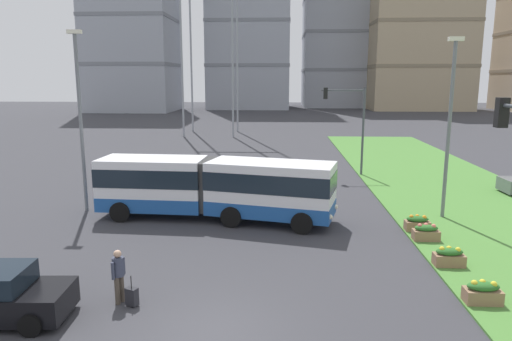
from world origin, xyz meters
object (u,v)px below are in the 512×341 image
object	(u,v)px
streetlight_median	(450,122)
flower_planter_2	(426,232)
pedestrian_crossing	(119,273)
apartment_tower_westcentre	(249,4)
articulated_bus	(215,187)
traffic_light_far_right	(350,117)
apartment_tower_centre	(344,0)
flower_planter_3	(417,223)
car_navy_sedan	(166,170)
flower_planter_1	(449,257)
rolling_suitcase	(132,297)
streetlight_left	(80,115)
apartment_tower_eastcentre	(420,4)
flower_planter_0	(483,292)

from	to	relation	value
streetlight_median	flower_planter_2	bearing A→B (deg)	-117.72
pedestrian_crossing	streetlight_median	size ratio (longest dim) A/B	0.20
apartment_tower_westcentre	articulated_bus	bearing A→B (deg)	-87.36
traffic_light_far_right	apartment_tower_centre	world-z (taller)	apartment_tower_centre
flower_planter_2	apartment_tower_westcentre	bearing A→B (deg)	98.25
pedestrian_crossing	flower_planter_3	distance (m)	13.59
car_navy_sedan	flower_planter_1	size ratio (longest dim) A/B	4.17
articulated_bus	flower_planter_1	bearing A→B (deg)	-30.82
traffic_light_far_right	streetlight_median	xyz separation A→B (m)	(3.24, -10.58, 0.61)
flower_planter_2	flower_planter_3	size ratio (longest dim) A/B	1.00
flower_planter_2	car_navy_sedan	bearing A→B (deg)	140.74
car_navy_sedan	traffic_light_far_right	bearing A→B (deg)	11.61
pedestrian_crossing	rolling_suitcase	distance (m)	0.85
rolling_suitcase	apartment_tower_westcentre	xyz separation A→B (m)	(-2.94, 101.46, 23.61)
car_navy_sedan	articulated_bus	bearing A→B (deg)	-62.10
apartment_tower_centre	traffic_light_far_right	bearing A→B (deg)	-96.73
rolling_suitcase	streetlight_left	world-z (taller)	streetlight_left
rolling_suitcase	traffic_light_far_right	size ratio (longest dim) A/B	0.15
flower_planter_2	streetlight_median	bearing A→B (deg)	62.28
streetlight_left	apartment_tower_westcentre	bearing A→B (deg)	88.22
traffic_light_far_right	streetlight_median	distance (m)	11.09
rolling_suitcase	streetlight_left	xyz separation A→B (m)	(-5.77, 10.50, 4.79)
articulated_bus	traffic_light_far_right	size ratio (longest dim) A/B	1.90
flower_planter_1	apartment_tower_westcentre	distance (m)	101.58
apartment_tower_centre	streetlight_median	bearing A→B (deg)	-94.17
articulated_bus	apartment_tower_eastcentre	distance (m)	98.15
articulated_bus	flower_planter_2	size ratio (longest dim) A/B	10.87
flower_planter_0	apartment_tower_westcentre	xyz separation A→B (m)	(-13.79, 100.83, 23.50)
articulated_bus	rolling_suitcase	bearing A→B (deg)	-97.99
articulated_bus	streetlight_median	world-z (taller)	streetlight_median
flower_planter_0	traffic_light_far_right	size ratio (longest dim) A/B	0.17
flower_planter_0	apartment_tower_eastcentre	size ratio (longest dim) A/B	0.02
car_navy_sedan	flower_planter_2	xyz separation A→B (m)	(14.15, -11.57, -0.33)
rolling_suitcase	apartment_tower_eastcentre	size ratio (longest dim) A/B	0.02
streetlight_left	flower_planter_2	bearing A→B (deg)	-13.79
car_navy_sedan	flower_planter_0	size ratio (longest dim) A/B	4.17
traffic_light_far_right	streetlight_median	size ratio (longest dim) A/B	0.71
flower_planter_3	apartment_tower_eastcentre	xyz separation A→B (m)	(24.58, 91.00, 22.83)
flower_planter_1	traffic_light_far_right	size ratio (longest dim) A/B	0.17
flower_planter_0	flower_planter_2	size ratio (longest dim) A/B	1.00
apartment_tower_westcentre	car_navy_sedan	bearing A→B (deg)	-90.25
articulated_bus	flower_planter_1	distance (m)	11.18
flower_planter_1	flower_planter_2	xyz separation A→B (m)	(0.00, 2.83, 0.00)
flower_planter_2	apartment_tower_eastcentre	bearing A→B (deg)	75.09
pedestrian_crossing	flower_planter_0	distance (m)	11.32
articulated_bus	apartment_tower_westcentre	size ratio (longest dim) A/B	0.25
apartment_tower_westcentre	apartment_tower_eastcentre	world-z (taller)	apartment_tower_westcentre
car_navy_sedan	streetlight_median	bearing A→B (deg)	-26.35
rolling_suitcase	flower_planter_1	distance (m)	11.43
pedestrian_crossing	apartment_tower_westcentre	size ratio (longest dim) A/B	0.04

